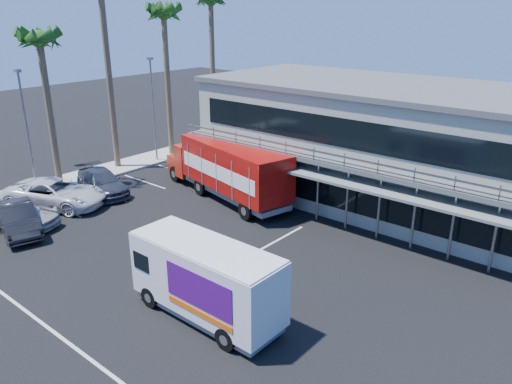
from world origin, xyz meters
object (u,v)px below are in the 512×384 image
Objects in this scene: red_truck at (228,168)px; parked_car_b at (17,218)px; white_van at (206,280)px; parked_car_a at (22,215)px.

red_truck is 2.29× the size of parked_car_b.
parked_car_b is at bearing -175.73° from white_van.
parked_car_b reaches higher than parked_car_a.
parked_car_a is 0.85× the size of parked_car_b.
parked_car_a is at bearing 62.08° from parked_car_b.
red_truck reaches higher than parked_car_a.
white_van is at bearing -112.39° from parked_car_a.
red_truck is 12.40m from parked_car_b.
red_truck reaches higher than parked_car_b.
parked_car_b is (-13.60, -0.97, -0.86)m from white_van.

